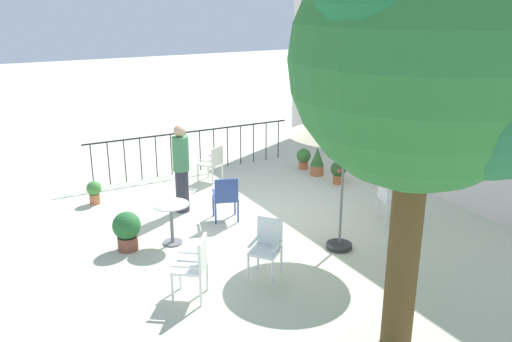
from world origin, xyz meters
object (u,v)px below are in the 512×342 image
shade_tree (428,60)px  patio_chair_0 (195,263)px  cafe_table_0 (171,216)px  potted_plant_0 (317,161)px  patio_chair_1 (213,161)px  potted_plant_1 (304,157)px  patio_chair_4 (267,244)px  potted_plant_4 (338,171)px  patio_chair_2 (226,196)px  patio_chair_3 (390,196)px  patio_umbrella_0 (346,124)px  standing_person (181,167)px  potted_plant_3 (94,191)px  potted_plant_2 (127,229)px

shade_tree → patio_chair_0: bearing=-141.1°
cafe_table_0 → potted_plant_0: (-1.92, 4.36, -0.16)m
patio_chair_1 → potted_plant_1: (0.18, 2.38, -0.20)m
patio_chair_4 → potted_plant_4: patio_chair_4 is taller
patio_chair_0 → patio_chair_2: (-2.27, 1.56, -0.04)m
shade_tree → potted_plant_1: (-6.51, 2.87, -3.15)m
shade_tree → patio_chair_3: (-3.02, 2.51, -2.94)m
patio_chair_1 → potted_plant_4: patio_chair_1 is taller
shade_tree → potted_plant_4: shade_tree is taller
patio_chair_1 → patio_chair_0: bearing=-26.9°
patio_umbrella_0 → patio_chair_3: 2.32m
patio_chair_4 → potted_plant_4: 4.55m
patio_chair_3 → standing_person: bearing=-125.3°
patio_chair_0 → patio_umbrella_0: bearing=96.2°
potted_plant_0 → potted_plant_4: potted_plant_0 is taller
potted_plant_3 → potted_plant_0: bearing=82.9°
standing_person → patio_chair_3: bearing=54.7°
potted_plant_2 → cafe_table_0: bearing=79.8°
shade_tree → potted_plant_2: shade_tree is taller
potted_plant_1 → patio_chair_2: bearing=-56.8°
shade_tree → potted_plant_4: bearing=150.4°
patio_chair_4 → potted_plant_4: bearing=129.4°
shade_tree → patio_chair_3: bearing=140.3°
cafe_table_0 → patio_chair_4: size_ratio=0.83×
shade_tree → patio_umbrella_0: (-2.51, 0.96, -1.29)m
cafe_table_0 → standing_person: size_ratio=0.42×
patio_chair_3 → potted_plant_3: size_ratio=1.81×
patio_chair_1 → potted_plant_1: patio_chair_1 is taller
patio_chair_3 → potted_plant_1: 3.52m
shade_tree → potted_plant_0: 7.31m
patio_umbrella_0 → standing_person: size_ratio=1.39×
potted_plant_2 → standing_person: standing_person is taller
shade_tree → potted_plant_2: 5.64m
patio_umbrella_0 → potted_plant_0: 4.35m
cafe_table_0 → patio_chair_1: bearing=143.6°
cafe_table_0 → potted_plant_1: bearing=119.7°
patio_umbrella_0 → cafe_table_0: size_ratio=3.32×
patio_chair_1 → potted_plant_4: bearing=58.7°
cafe_table_0 → patio_chair_4: 1.94m
potted_plant_0 → standing_person: (0.62, -3.66, 0.57)m
potted_plant_1 → potted_plant_3: bearing=-90.9°
patio_chair_2 → patio_chair_0: bearing=-34.5°
potted_plant_0 → patio_chair_2: bearing=-64.7°
patio_chair_2 → potted_plant_4: bearing=102.7°
shade_tree → potted_plant_0: shade_tree is taller
potted_plant_4 → patio_chair_4: bearing=-50.6°
shade_tree → potted_plant_0: bearing=154.1°
patio_chair_1 → patio_chair_3: 4.19m
patio_chair_4 → shade_tree: bearing=13.7°
shade_tree → patio_chair_0: shade_tree is taller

